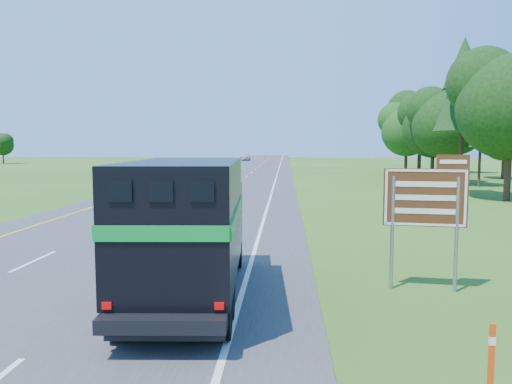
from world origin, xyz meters
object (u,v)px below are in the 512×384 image
horse_truck (189,225)px  exit_sign (426,203)px  white_suv (179,178)px  far_car (246,157)px

horse_truck → exit_sign: (6.22, 1.15, 0.47)m
horse_truck → exit_sign: exit_sign is taller
white_suv → far_car: (0.24, 75.46, 0.04)m
far_car → exit_sign: exit_sign is taller
white_suv → exit_sign: 35.56m
horse_truck → far_car: horse_truck is taller
horse_truck → white_suv: bearing=99.6°
horse_truck → white_suv: horse_truck is taller
white_suv → far_car: bearing=88.0°
far_car → exit_sign: (13.57, -108.18, 1.50)m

